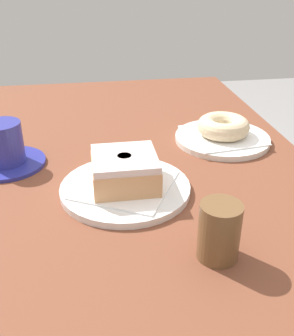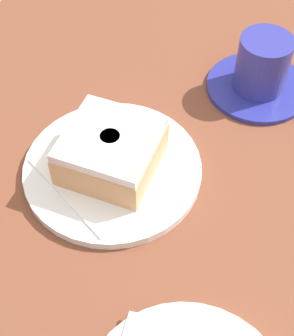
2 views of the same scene
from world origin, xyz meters
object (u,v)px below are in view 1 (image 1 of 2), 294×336
object	(u,v)px
donut_glazed_square	(125,170)
donut_sugar_ring	(223,126)
plate_sugar_ring	(222,139)
plate_glazed_square	(125,188)
sugar_jar	(219,231)
coffee_cup	(4,148)

from	to	relation	value
donut_glazed_square	donut_sugar_ring	xyz separation A→B (m)	(-0.17, 0.22, -0.01)
plate_sugar_ring	donut_sugar_ring	distance (m)	0.03
plate_glazed_square	donut_sugar_ring	bearing A→B (deg)	127.16
plate_glazed_square	sugar_jar	distance (m)	0.21
sugar_jar	donut_glazed_square	bearing A→B (deg)	-150.81
plate_glazed_square	donut_glazed_square	xyz separation A→B (m)	(0.00, 0.00, 0.03)
donut_sugar_ring	sugar_jar	xyz separation A→B (m)	(0.34, -0.12, 0.01)
plate_glazed_square	plate_sugar_ring	distance (m)	0.28
donut_glazed_square	sugar_jar	bearing A→B (deg)	29.19
plate_glazed_square	sugar_jar	size ratio (longest dim) A/B	2.73
donut_glazed_square	coffee_cup	xyz separation A→B (m)	(-0.13, -0.20, -0.00)
donut_glazed_square	plate_sugar_ring	world-z (taller)	donut_glazed_square
plate_glazed_square	coffee_cup	world-z (taller)	coffee_cup
coffee_cup	plate_glazed_square	bearing A→B (deg)	58.25
plate_sugar_ring	donut_sugar_ring	bearing A→B (deg)	0.00
plate_sugar_ring	donut_sugar_ring	size ratio (longest dim) A/B	1.82
coffee_cup	sugar_jar	bearing A→B (deg)	44.99
plate_sugar_ring	coffee_cup	size ratio (longest dim) A/B	1.40
donut_sugar_ring	donut_glazed_square	bearing A→B (deg)	-52.84
plate_glazed_square	coffee_cup	distance (m)	0.24
plate_glazed_square	donut_glazed_square	bearing A→B (deg)	90.00
donut_glazed_square	donut_sugar_ring	bearing A→B (deg)	127.16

